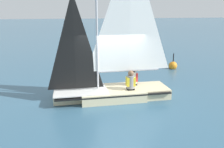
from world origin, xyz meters
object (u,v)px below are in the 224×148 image
at_px(sailor_helm, 131,84).
at_px(sailor_crew, 133,79).
at_px(sailboat_main, 113,76).
at_px(buoy_marker, 173,66).

height_order(sailor_helm, sailor_crew, sailor_crew).
height_order(sailboat_main, buoy_marker, sailboat_main).
bearing_deg(buoy_marker, sailor_helm, -49.83).
bearing_deg(sailboat_main, sailor_crew, -161.30).
height_order(sailor_crew, buoy_marker, sailor_crew).
bearing_deg(sailor_helm, sailor_crew, -114.81).
xyz_separation_m(sailor_crew, buoy_marker, (-3.20, 4.06, -0.45)).
bearing_deg(sailor_crew, sailboat_main, 18.70).
relative_size(sailboat_main, buoy_marker, 5.77).
xyz_separation_m(sailboat_main, sailor_crew, (-0.18, 0.93, -0.26)).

